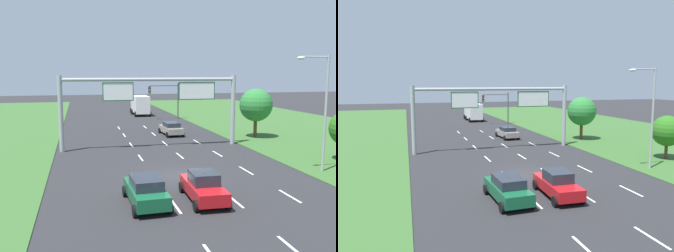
% 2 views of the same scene
% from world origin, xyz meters
% --- Properties ---
extents(ground_plane, '(200.00, 200.00, 0.00)m').
position_xyz_m(ground_plane, '(0.00, 0.00, 0.00)').
color(ground_plane, '#262628').
extents(grass_verge_right, '(24.00, 120.00, 0.06)m').
position_xyz_m(grass_verge_right, '(21.00, 10.00, 0.03)').
color(grass_verge_right, '#335B28').
rests_on(grass_verge_right, ground_plane).
extents(lane_dashes_inner_left, '(0.14, 44.40, 0.01)m').
position_xyz_m(lane_dashes_inner_left, '(-1.75, 3.00, 0.00)').
color(lane_dashes_inner_left, white).
rests_on(lane_dashes_inner_left, ground_plane).
extents(lane_dashes_inner_right, '(0.14, 44.40, 0.01)m').
position_xyz_m(lane_dashes_inner_right, '(1.75, 3.00, 0.00)').
color(lane_dashes_inner_right, white).
rests_on(lane_dashes_inner_right, ground_plane).
extents(lane_dashes_slip, '(0.14, 44.40, 0.01)m').
position_xyz_m(lane_dashes_slip, '(5.25, 3.00, 0.00)').
color(lane_dashes_slip, white).
rests_on(lane_dashes_slip, ground_plane).
extents(car_near_red, '(2.14, 4.48, 1.67)m').
position_xyz_m(car_near_red, '(0.02, -5.50, 0.81)').
color(car_near_red, red).
rests_on(car_near_red, ground_plane).
extents(car_lead_silver, '(2.30, 4.45, 1.50)m').
position_xyz_m(car_lead_silver, '(3.64, 16.89, 0.78)').
color(car_lead_silver, gray).
rests_on(car_lead_silver, ground_plane).
extents(car_mid_lane, '(2.20, 4.51, 1.60)m').
position_xyz_m(car_mid_lane, '(-3.30, -5.44, 0.82)').
color(car_mid_lane, '#145633').
rests_on(car_mid_lane, ground_plane).
extents(box_truck, '(2.71, 7.20, 3.32)m').
position_xyz_m(box_truck, '(3.41, 38.42, 1.77)').
color(box_truck, silver).
rests_on(box_truck, ground_plane).
extents(sign_gantry, '(17.24, 0.44, 7.00)m').
position_xyz_m(sign_gantry, '(0.29, 10.07, 4.90)').
color(sign_gantry, '#9EA0A5').
rests_on(sign_gantry, ground_plane).
extents(traffic_light_mast, '(4.76, 0.49, 5.60)m').
position_xyz_m(traffic_light_mast, '(6.36, 31.36, 3.87)').
color(traffic_light_mast, '#47494F').
rests_on(traffic_light_mast, ground_plane).
extents(street_lamp, '(2.61, 0.32, 8.50)m').
position_xyz_m(street_lamp, '(10.19, -1.59, 5.08)').
color(street_lamp, '#9EA0A5').
rests_on(street_lamp, ground_plane).
extents(roadside_tree_near, '(2.91, 2.91, 4.20)m').
position_xyz_m(roadside_tree_near, '(14.51, 0.85, 2.73)').
color(roadside_tree_near, '#513823').
rests_on(roadside_tree_near, ground_plane).
extents(roadside_tree_mid, '(3.64, 3.64, 5.49)m').
position_xyz_m(roadside_tree_mid, '(12.39, 13.01, 3.65)').
color(roadside_tree_mid, '#513823').
rests_on(roadside_tree_mid, ground_plane).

